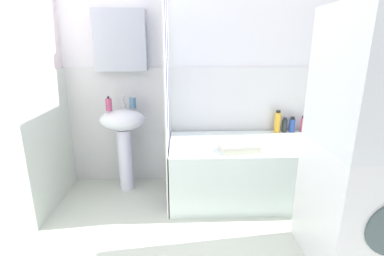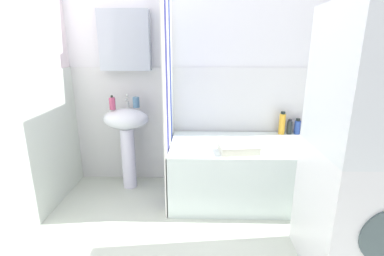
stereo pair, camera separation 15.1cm
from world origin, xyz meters
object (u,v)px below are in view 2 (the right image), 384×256
Objects in this scene: soap_dispenser at (112,103)px; shampoo_bottle at (289,127)px; washer_dryer_stack at (370,150)px; bathtub at (249,171)px; lotion_bottle at (297,127)px; toothbrush_cup at (136,102)px; body_wash_bottle at (282,123)px; towel_folded at (239,148)px; conditioner_bottle at (309,126)px; sink at (127,131)px.

shampoo_bottle is (1.74, 0.16, -0.27)m from soap_dispenser.
washer_dryer_stack is at bearing -85.83° from shampoo_bottle.
bathtub is 0.90× the size of washer_dryer_stack.
lotion_bottle is 1.05× the size of shampoo_bottle.
toothbrush_cup reaches higher than body_wash_bottle.
soap_dispenser is at bearing -154.82° from toothbrush_cup.
soap_dispenser is 1.77m from shampoo_bottle.
towel_folded is (-0.14, -0.22, 0.30)m from bathtub.
towel_folded is (0.95, -0.47, -0.30)m from toothbrush_cup.
towel_folded is (-0.50, -0.53, -0.08)m from body_wash_bottle.
washer_dryer_stack is (0.53, -0.88, 0.54)m from bathtub.
bathtub is at bearing 120.83° from washer_dryer_stack.
conditioner_bottle is 1.12× the size of shampoo_bottle.
shampoo_bottle is at bearing 35.82° from bathtub.
sink is 2.59× the size of towel_folded.
soap_dispenser is 0.59× the size of body_wash_bottle.
shampoo_bottle reaches higher than bathtub.
soap_dispenser is 1.85m from lotion_bottle.
shampoo_bottle is at bearing 94.17° from washer_dryer_stack.
soap_dispenser reaches higher than towel_folded.
conditioner_bottle is (0.63, 0.32, 0.35)m from bathtub.
soap_dispenser is at bearing 150.43° from washer_dryer_stack.
toothbrush_cup is at bearing 145.04° from washer_dryer_stack.
conditioner_bottle reaches higher than shampoo_bottle.
sink is at bearing 158.73° from towel_folded.
body_wash_bottle is 0.73m from towel_folded.
soap_dispenser is 1.44m from bathtub.
body_wash_bottle is at bearing 4.50° from sink.
sink reaches higher than towel_folded.
sink is 5.98× the size of soap_dispenser.
towel_folded is (-0.58, -0.54, -0.04)m from shampoo_bottle.
bathtub is 0.61m from body_wash_bottle.
bathtub is 0.64m from shampoo_bottle.
bathtub is 4.61× the size of towel_folded.
toothbrush_cup is 0.68× the size of shampoo_bottle.
lotion_bottle is at bearing 2.84° from shampoo_bottle.
body_wash_bottle is 1.21m from washer_dryer_stack.
towel_folded is at bearing -26.24° from toothbrush_cup.
towel_folded is (-0.66, -0.54, -0.04)m from lotion_bottle.
lotion_bottle is (1.61, 0.07, -0.26)m from toothbrush_cup.
shampoo_bottle is at bearing 42.63° from towel_folded.
conditioner_bottle is at bearing 26.61° from bathtub.
lotion_bottle is (1.82, 0.17, -0.26)m from soap_dispenser.
sink is 1.55m from body_wash_bottle.
toothbrush_cup is 0.06× the size of washer_dryer_stack.
soap_dispenser reaches higher than body_wash_bottle.
shampoo_bottle is at bearing 5.07° from body_wash_bottle.
body_wash_bottle is (1.66, 0.16, -0.23)m from soap_dispenser.
shampoo_bottle is 0.09× the size of washer_dryer_stack.
toothbrush_cup is 1.56m from shampoo_bottle.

